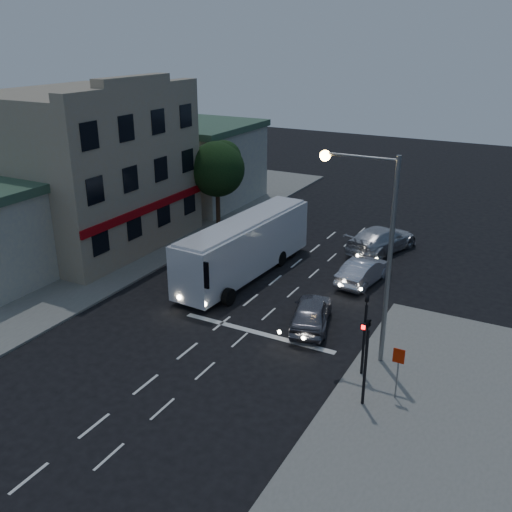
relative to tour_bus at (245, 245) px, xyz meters
The scene contains 15 objects.
ground 8.33m from the tour_bus, 76.25° to the right, with size 120.00×120.00×0.00m, color black.
sidewalk_near 19.17m from the tour_bus, 38.53° to the right, with size 12.00×24.00×0.12m, color slate.
sidewalk_far 11.22m from the tour_bus, behind, with size 12.00×50.00×0.12m, color slate.
road_markings 5.90m from the tour_bus, 54.93° to the right, with size 8.00×30.55×0.01m.
tour_bus is the anchor object (origin of this frame).
car_suv 7.30m from the tour_bus, 34.51° to the right, with size 1.77×4.39×1.50m, color slate.
car_sedan_a 7.00m from the tour_bus, 18.60° to the left, with size 1.53×4.38×1.44m, color silver.
car_sedan_b 9.76m from the tour_bus, 52.01° to the left, with size 2.35×5.77×1.68m, color silver.
traffic_signal_main 11.90m from the tour_bus, 36.73° to the right, with size 0.25×0.35×4.10m.
traffic_signal_side 13.69m from the tour_bus, 41.62° to the right, with size 0.18×0.15×4.10m.
regulatory_sign 13.86m from the tour_bus, 35.89° to the right, with size 0.45×0.12×2.20m.
streetlight 11.54m from the tour_bus, 31.52° to the right, with size 3.32×0.44×9.00m.
main_building 12.47m from the tour_bus, behind, with size 10.12×12.00×11.00m.
low_building_north 16.82m from the tour_bus, 133.69° to the left, with size 9.40×9.40×6.50m.
street_tree 9.86m from the tour_bus, 131.34° to the left, with size 4.00×4.00×6.20m.
Camera 1 is at (13.35, -19.36, 13.45)m, focal length 40.00 mm.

